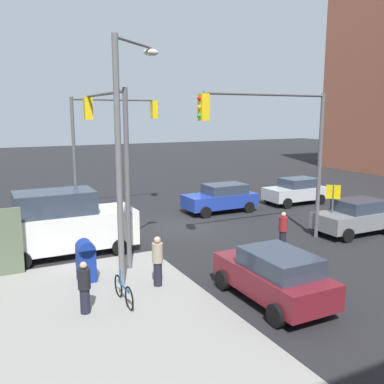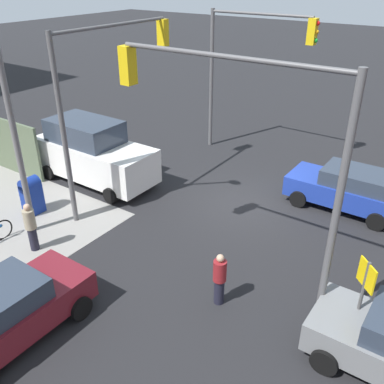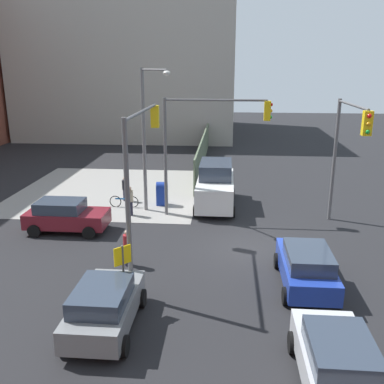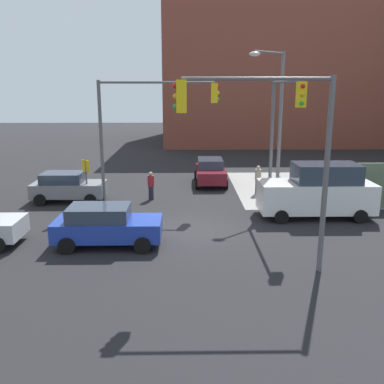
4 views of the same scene
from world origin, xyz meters
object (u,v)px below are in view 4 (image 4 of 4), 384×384
(street_lamp_corner, at_px, (277,114))
(pedestrian_crossing, at_px, (151,185))
(mailbox_blue, at_px, (298,187))
(pedestrian_walking_north, at_px, (258,179))
(traffic_signal_ne_corner, at_px, (282,120))
(bicycle_leaning_on_fence, at_px, (279,185))
(traffic_signal_se_corner, at_px, (269,136))
(pedestrian_waiting, at_px, (298,177))
(coupe_gray, at_px, (68,187))
(sedan_blue, at_px, (106,225))
(hatchback_maroon, at_px, (210,171))
(traffic_signal_nw_corner, at_px, (147,116))
(van_white_delivery, at_px, (318,191))

(street_lamp_corner, xyz_separation_m, pedestrian_crossing, (-6.92, -0.35, -3.88))
(mailbox_blue, relative_size, pedestrian_walking_north, 0.85)
(pedestrian_crossing, bearing_deg, traffic_signal_ne_corner, -95.65)
(mailbox_blue, relative_size, bicycle_leaning_on_fence, 0.82)
(traffic_signal_se_corner, relative_size, pedestrian_waiting, 4.23)
(coupe_gray, bearing_deg, bicycle_leaning_on_fence, 10.78)
(pedestrian_crossing, bearing_deg, sedan_blue, -171.30)
(pedestrian_crossing, bearing_deg, hatchback_maroon, -23.20)
(hatchback_maroon, bearing_deg, mailbox_blue, -42.07)
(sedan_blue, bearing_deg, pedestrian_waiting, 42.97)
(traffic_signal_ne_corner, bearing_deg, coupe_gray, 166.84)
(hatchback_maroon, distance_m, coupe_gray, 9.17)
(traffic_signal_se_corner, bearing_deg, bicycle_leaning_on_fence, 75.58)
(pedestrian_waiting, height_order, pedestrian_walking_north, pedestrian_walking_north)
(sedan_blue, height_order, pedestrian_crossing, sedan_blue)
(hatchback_maroon, bearing_deg, pedestrian_walking_north, -45.50)
(traffic_signal_se_corner, distance_m, pedestrian_waiting, 13.19)
(mailbox_blue, height_order, coupe_gray, coupe_gray)
(street_lamp_corner, bearing_deg, traffic_signal_ne_corner, -97.43)
(traffic_signal_se_corner, bearing_deg, traffic_signal_nw_corner, 117.37)
(traffic_signal_nw_corner, height_order, hatchback_maroon, traffic_signal_nw_corner)
(hatchback_maroon, bearing_deg, van_white_delivery, -57.33)
(traffic_signal_se_corner, height_order, traffic_signal_ne_corner, same)
(pedestrian_waiting, height_order, bicycle_leaning_on_fence, pedestrian_waiting)
(pedestrian_waiting, bearing_deg, hatchback_maroon, -114.35)
(bicycle_leaning_on_fence, bearing_deg, street_lamp_corner, -112.37)
(traffic_signal_se_corner, bearing_deg, street_lamp_corner, 76.95)
(traffic_signal_nw_corner, relative_size, pedestrian_walking_north, 3.85)
(street_lamp_corner, relative_size, van_white_delivery, 1.48)
(traffic_signal_ne_corner, height_order, hatchback_maroon, traffic_signal_ne_corner)
(coupe_gray, height_order, pedestrian_waiting, coupe_gray)
(traffic_signal_ne_corner, relative_size, pedestrian_waiting, 4.23)
(traffic_signal_se_corner, bearing_deg, pedestrian_waiting, 70.53)
(pedestrian_walking_north, bearing_deg, street_lamp_corner, -150.27)
(traffic_signal_nw_corner, bearing_deg, pedestrian_waiting, 18.11)
(traffic_signal_se_corner, bearing_deg, coupe_gray, 134.22)
(sedan_blue, height_order, hatchback_maroon, same)
(pedestrian_walking_north, distance_m, bicycle_leaning_on_fence, 1.65)
(pedestrian_walking_north, bearing_deg, coupe_gray, 90.83)
(pedestrian_crossing, bearing_deg, mailbox_blue, -73.03)
(traffic_signal_nw_corner, xyz_separation_m, pedestrian_walking_north, (6.27, 2.00, -3.80))
(mailbox_blue, relative_size, pedestrian_waiting, 0.93)
(pedestrian_walking_north, bearing_deg, hatchback_maroon, 36.78)
(sedan_blue, bearing_deg, bicycle_leaning_on_fence, 45.99)
(traffic_signal_se_corner, height_order, sedan_blue, traffic_signal_se_corner)
(hatchback_maroon, relative_size, van_white_delivery, 0.75)
(street_lamp_corner, xyz_separation_m, coupe_gray, (-11.47, -0.67, -3.86))
(hatchback_maroon, bearing_deg, pedestrian_waiting, -18.91)
(traffic_signal_se_corner, xyz_separation_m, bicycle_leaning_on_fence, (3.01, 11.70, -4.26))
(traffic_signal_se_corner, distance_m, sedan_blue, 7.38)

